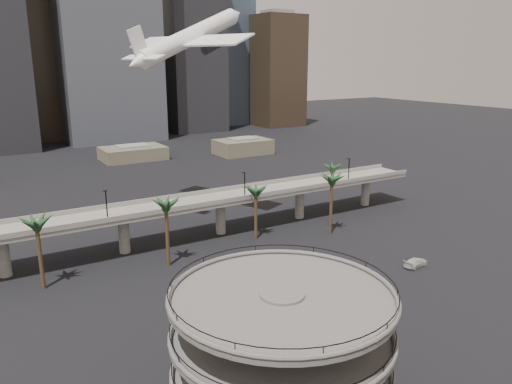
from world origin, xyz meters
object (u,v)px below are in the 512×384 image
overpass (174,210)px  airborne_jet (190,38)px  car_b (326,282)px  parking_ramp (281,352)px  car_a (304,302)px  car_c (416,262)px

overpass → airborne_jet: bearing=51.2°
car_b → parking_ramp: bearing=112.8°
airborne_jet → car_a: 67.01m
overpass → car_a: 38.68m
car_b → car_c: car_c is taller
car_a → car_b: (7.38, 3.76, 0.02)m
car_c → car_a: bearing=87.2°
overpass → airborne_jet: 39.97m
car_c → parking_ramp: bearing=109.9°
overpass → car_b: 37.08m
overpass → car_c: (33.88, -35.98, -6.54)m
parking_ramp → overpass: 60.46m
overpass → car_a: bearing=-80.5°
parking_ramp → airborne_jet: 83.99m
airborne_jet → car_c: bearing=-86.8°
parking_ramp → overpass: parking_ramp is taller
overpass → car_c: overpass is taller
parking_ramp → car_b: size_ratio=4.77×
parking_ramp → overpass: (13.00, 59.00, -2.50)m
car_c → overpass: bearing=37.1°
airborne_jet → car_c: size_ratio=6.55×
overpass → car_b: bearing=-68.0°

